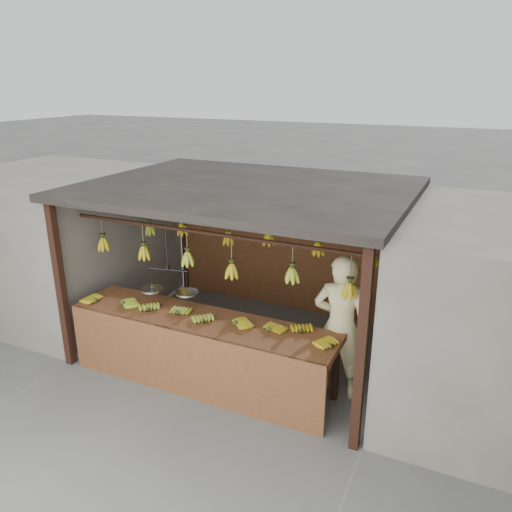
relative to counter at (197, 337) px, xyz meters
The scene contains 8 objects.
ground 1.42m from the counter, 85.98° to the left, with size 80.00×80.00×0.00m, color #5B5B57.
stall 2.01m from the counter, 86.83° to the left, with size 4.30×3.30×2.40m.
neighbor_left 3.75m from the counter, 160.70° to the left, with size 3.00×3.00×2.30m, color slate.
counter is the anchor object (origin of this frame).
hanging_bananas 1.54m from the counter, 85.94° to the left, with size 3.64×2.20×0.39m.
balance_scale 0.76m from the counter, 157.15° to the left, with size 0.76×0.38×0.87m.
vendor 1.76m from the counter, 21.14° to the left, with size 0.67×0.44×1.83m, color beige.
bag_bundles 3.30m from the counter, 51.86° to the left, with size 0.08×0.26×1.27m.
Camera 1 is at (2.90, -5.89, 3.71)m, focal length 35.00 mm.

